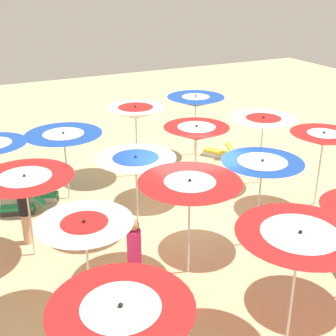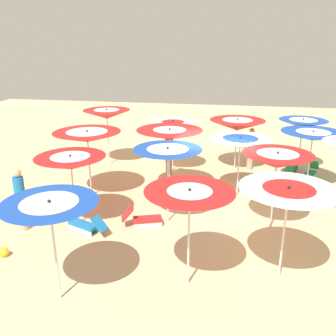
{
  "view_description": "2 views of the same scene",
  "coord_description": "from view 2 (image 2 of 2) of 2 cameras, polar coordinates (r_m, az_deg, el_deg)",
  "views": [
    {
      "loc": [
        5.23,
        9.51,
        6.53
      ],
      "look_at": [
        -0.06,
        -1.38,
        1.33
      ],
      "focal_mm": 48.99,
      "sensor_mm": 36.0,
      "label": 1
    },
    {
      "loc": [
        -11.09,
        -0.46,
        5.22
      ],
      "look_at": [
        0.78,
        1.67,
        0.99
      ],
      "focal_mm": 38.73,
      "sensor_mm": 36.0,
      "label": 2
    }
  ],
  "objects": [
    {
      "name": "beach_umbrella_8",
      "position": [
        15.45,
        10.83,
        6.68
      ],
      "size": [
        2.3,
        2.3,
        2.2
      ],
      "color": "silver",
      "rests_on": "ground"
    },
    {
      "name": "beach_umbrella_1",
      "position": [
        12.6,
        -12.58,
        4.84
      ],
      "size": [
        2.29,
        2.29,
        2.4
      ],
      "color": "silver",
      "rests_on": "ground"
    },
    {
      "name": "lounger_2",
      "position": [
        10.93,
        -3.82,
        -7.98
      ],
      "size": [
        0.74,
        1.25,
        0.63
      ],
      "rotation": [
        0.0,
        0.0,
        5.04
      ],
      "color": "silver",
      "rests_on": "ground"
    },
    {
      "name": "beach_umbrella_2",
      "position": [
        10.64,
        -15.06,
        0.8
      ],
      "size": [
        2.01,
        2.01,
        2.21
      ],
      "color": "silver",
      "rests_on": "ground"
    },
    {
      "name": "beach_umbrella_0",
      "position": [
        15.98,
        -9.62,
        8.36
      ],
      "size": [
        2.02,
        2.02,
        2.5
      ],
      "color": "silver",
      "rests_on": "ground"
    },
    {
      "name": "beach_umbrella_11",
      "position": [
        8.2,
        18.39,
        -4.06
      ],
      "size": [
        2.14,
        2.14,
        2.32
      ],
      "color": "silver",
      "rests_on": "ground"
    },
    {
      "name": "beachgoer_0",
      "position": [
        11.17,
        -22.2,
        -4.42
      ],
      "size": [
        0.3,
        0.3,
        1.88
      ],
      "rotation": [
        0.0,
        0.0,
        1.27
      ],
      "color": "#D8A87F",
      "rests_on": "ground"
    },
    {
      "name": "lounger_4",
      "position": [
        10.84,
        -12.79,
        -8.78
      ],
      "size": [
        0.79,
        1.33,
        0.58
      ],
      "rotation": [
        0.0,
        0.0,
        7.47
      ],
      "color": "silver",
      "rests_on": "ground"
    },
    {
      "name": "beach_umbrella_4",
      "position": [
        14.99,
        0.77,
        6.61
      ],
      "size": [
        1.92,
        1.92,
        2.17
      ],
      "color": "silver",
      "rests_on": "ground"
    },
    {
      "name": "beach_umbrella_7",
      "position": [
        7.61,
        3.4,
        -4.87
      ],
      "size": [
        1.92,
        1.92,
        2.35
      ],
      "color": "silver",
      "rests_on": "ground"
    },
    {
      "name": "ground",
      "position": [
        12.28,
        7.07,
        -6.09
      ],
      "size": [
        41.08,
        41.08,
        0.04
      ],
      "primitive_type": "cube",
      "color": "beige"
    },
    {
      "name": "beach_umbrella_13",
      "position": [
        14.19,
        21.83,
        4.7
      ],
      "size": [
        2.29,
        2.29,
        2.19
      ],
      "color": "silver",
      "rests_on": "ground"
    },
    {
      "name": "beach_umbrella_3",
      "position": [
        7.52,
        -18.06,
        -6.32
      ],
      "size": [
        1.92,
        1.92,
        2.32
      ],
      "color": "silver",
      "rests_on": "ground"
    },
    {
      "name": "beach_umbrella_12",
      "position": [
        16.12,
        20.47,
        6.56
      ],
      "size": [
        1.97,
        1.97,
        2.21
      ],
      "color": "silver",
      "rests_on": "ground"
    },
    {
      "name": "beach_umbrella_5",
      "position": [
        12.53,
        0.24,
        5.3
      ],
      "size": [
        2.29,
        2.29,
        2.41
      ],
      "color": "silver",
      "rests_on": "ground"
    },
    {
      "name": "beach_umbrella_6",
      "position": [
        10.41,
        -0.06,
        2.21
      ],
      "size": [
        2.0,
        2.0,
        2.37
      ],
      "color": "silver",
      "rests_on": "ground"
    },
    {
      "name": "lounger_1",
      "position": [
        15.58,
        21.43,
        -0.84
      ],
      "size": [
        1.33,
        0.87,
        0.65
      ],
      "rotation": [
        0.0,
        0.0,
        8.98
      ],
      "color": "silver",
      "rests_on": "ground"
    },
    {
      "name": "beachgoer_1",
      "position": [
        14.26,
        0.12,
        2.17
      ],
      "size": [
        0.3,
        0.3,
        1.9
      ],
      "rotation": [
        0.0,
        0.0,
        2.95
      ],
      "color": "#A3704C",
      "rests_on": "ground"
    },
    {
      "name": "beachgoer_2",
      "position": [
        15.73,
        12.9,
        3.1
      ],
      "size": [
        0.3,
        0.3,
        1.81
      ],
      "rotation": [
        0.0,
        0.0,
        3.88
      ],
      "color": "#D8A87F",
      "rests_on": "ground"
    },
    {
      "name": "lounger_3",
      "position": [
        16.04,
        18.82,
        0.02
      ],
      "size": [
        1.32,
        0.68,
        0.59
      ],
      "rotation": [
        0.0,
        0.0,
        6.0
      ],
      "color": "#333338",
      "rests_on": "ground"
    },
    {
      "name": "beach_ball",
      "position": [
        10.4,
        -24.46,
        -11.92
      ],
      "size": [
        0.26,
        0.26,
        0.26
      ],
      "primitive_type": "sphere",
      "color": "yellow",
      "rests_on": "ground"
    },
    {
      "name": "beach_umbrella_9",
      "position": [
        12.7,
        11.28,
        3.86
      ],
      "size": [
        2.11,
        2.11,
        2.15
      ],
      "color": "silver",
      "rests_on": "ground"
    },
    {
      "name": "beach_umbrella_10",
      "position": [
        10.47,
        16.79,
        1.15
      ],
      "size": [
        1.97,
        1.97,
        2.36
      ],
      "color": "silver",
      "rests_on": "ground"
    }
  ]
}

